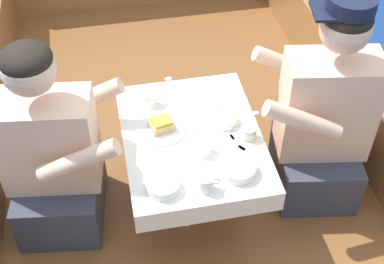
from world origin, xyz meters
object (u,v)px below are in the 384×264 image
Objects in this scene: coffee_cup_port at (206,183)px; person_starboard at (323,120)px; tin_can at (249,133)px; coffee_cup_center at (150,98)px; person_port at (53,157)px; sandwich at (161,124)px; coffee_cup_starboard at (202,147)px.

person_starboard is at bearing 26.58° from coffee_cup_port.
coffee_cup_center is at bearing 142.44° from tin_can.
tin_can is (0.83, -0.10, 0.08)m from person_port.
person_starboard is (1.19, -0.04, 0.04)m from person_port.
coffee_cup_center is at bearing -8.40° from person_starboard.
coffee_cup_port is (0.12, -0.36, 0.00)m from sandwich.
coffee_cup_port is at bearing -98.01° from coffee_cup_starboard.
sandwich is 1.08× the size of coffee_cup_starboard.
tin_can is at bearing 1.25° from person_port.
person_port is 0.48m from sandwich.
coffee_cup_port is 0.20m from coffee_cup_starboard.
person_port is 10.31× the size of coffee_cup_center.
coffee_cup_center is 1.38× the size of tin_can.
person_port reaches higher than sandwich.
tin_can is at bearing -37.56° from coffee_cup_center.
sandwich is at bearing 107.85° from coffee_cup_port.
coffee_cup_center is (-0.02, 0.17, 0.00)m from sandwich.
person_port reaches higher than tin_can.
coffee_cup_port is (-0.60, -0.30, 0.05)m from person_starboard.
person_port reaches higher than coffee_cup_center.
person_starboard reaches higher than sandwich.
coffee_cup_starboard is 1.55× the size of tin_can.
tin_can is (0.24, 0.24, -0.01)m from coffee_cup_port.
person_starboard reaches higher than coffee_cup_port.
person_starboard is 0.72m from sandwich.
coffee_cup_port reaches higher than tin_can.
coffee_cup_starboard is at bearing -167.30° from tin_can.
coffee_cup_center reaches higher than sandwich.
person_port is 0.84m from tin_can.
sandwich is 0.22m from coffee_cup_starboard.
tin_can is at bearing 12.70° from coffee_cup_starboard.
person_port is 0.50m from coffee_cup_center.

